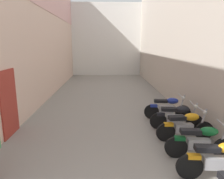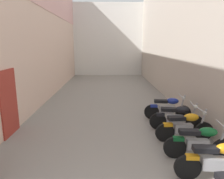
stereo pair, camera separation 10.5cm
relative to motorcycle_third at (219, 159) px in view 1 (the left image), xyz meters
name	(u,v)px [view 1 (the left image)]	position (x,y,z in m)	size (l,w,h in m)	color
ground_plane	(108,113)	(-2.38, 4.73, -0.50)	(35.48, 35.48, 0.00)	gray
building_left	(36,16)	(-5.89, 6.69, 3.82)	(0.45, 19.48, 8.57)	beige
building_right	(177,27)	(1.14, 6.73, 3.34)	(0.45, 19.48, 7.68)	beige
building_far_end	(106,40)	(-2.38, 17.47, 2.93)	(9.64, 2.00, 6.86)	silver
motorcycle_third	(219,159)	(0.00, 0.00, 0.00)	(1.85, 0.58, 1.04)	black
motorcycle_fourth	(201,141)	(0.00, 0.89, 0.00)	(1.85, 0.58, 1.04)	black
motorcycle_fifth	(186,126)	(0.00, 1.96, 0.00)	(1.85, 0.58, 1.04)	black
motorcycle_sixth	(177,117)	(0.00, 2.77, 0.00)	(1.83, 0.58, 1.04)	black
motorcycle_seventh	(168,107)	(0.00, 3.88, 0.00)	(1.85, 0.58, 1.04)	black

